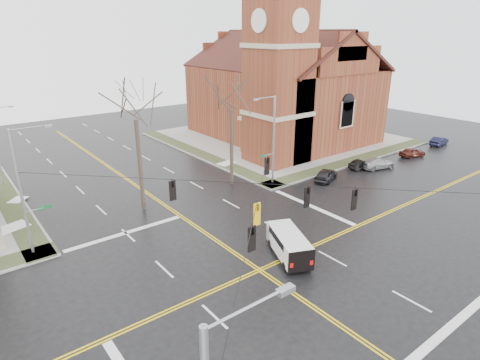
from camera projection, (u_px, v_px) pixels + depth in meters
ground at (260, 270)px, 26.78m from camera, size 120.00×120.00×0.00m
sidewalks at (260, 269)px, 26.75m from camera, size 80.00×80.00×0.17m
road_markings at (260, 270)px, 26.77m from camera, size 100.00×100.00×0.01m
church at (281, 81)px, 56.39m from camera, size 24.28×27.48×27.50m
signal_pole_ne at (272, 138)px, 40.06m from camera, size 2.75×0.22×9.00m
signal_pole_nw at (23, 189)px, 27.10m from camera, size 2.75×0.22×9.00m
span_wires at (261, 184)px, 24.61m from camera, size 23.02×23.02×0.03m
traffic_signals at (268, 198)px, 24.38m from camera, size 8.21×8.26×1.30m
cargo_van at (288, 242)px, 28.14m from camera, size 3.59×5.05×1.80m
parked_car_a at (326, 174)px, 42.66m from camera, size 4.14×2.83×1.31m
parked_car_b at (362, 164)px, 46.27m from camera, size 3.37×1.58×1.07m
parked_car_c at (378, 163)px, 46.41m from camera, size 4.54×2.76×1.23m
parked_car_d at (412, 152)px, 50.73m from camera, size 3.74×2.25×1.19m
parked_car_e at (439, 141)px, 55.85m from camera, size 3.75×1.61×1.20m
tree_nw_near at (135, 114)px, 33.04m from camera, size 4.00×4.00×11.90m
tree_ne at (231, 104)px, 38.81m from camera, size 4.00×4.00×11.51m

